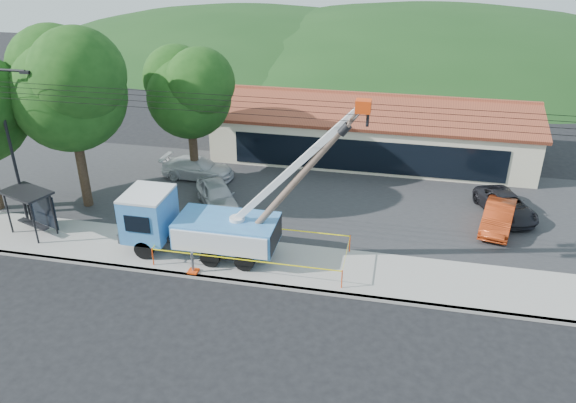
% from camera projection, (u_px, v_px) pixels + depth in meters
% --- Properties ---
extents(ground, '(120.00, 120.00, 0.00)m').
position_uv_depth(ground, '(243.00, 312.00, 24.77)').
color(ground, black).
rests_on(ground, ground).
extents(curb, '(60.00, 0.25, 0.15)m').
position_uv_depth(curb, '(255.00, 284.00, 26.58)').
color(curb, '#9C9892').
rests_on(curb, ground).
extents(sidewalk, '(60.00, 4.00, 0.15)m').
position_uv_depth(sidewalk, '(265.00, 262.00, 28.24)').
color(sidewalk, '#9C9892').
rests_on(sidewalk, ground).
extents(parking_lot, '(60.00, 12.00, 0.10)m').
position_uv_depth(parking_lot, '(296.00, 195.00, 35.25)').
color(parking_lot, '#28282B').
rests_on(parking_lot, ground).
extents(strip_mall, '(22.50, 8.53, 4.67)m').
position_uv_depth(strip_mall, '(371.00, 131.00, 40.68)').
color(strip_mall, beige).
rests_on(strip_mall, ground).
extents(streetlight, '(2.13, 0.22, 9.00)m').
position_uv_depth(streetlight, '(12.00, 138.00, 29.34)').
color(streetlight, black).
rests_on(streetlight, ground).
extents(tree_west_near, '(7.56, 6.72, 10.80)m').
position_uv_depth(tree_west_near, '(67.00, 84.00, 30.64)').
color(tree_west_near, '#332316').
rests_on(tree_west_near, ground).
extents(tree_lot, '(6.30, 5.60, 8.94)m').
position_uv_depth(tree_lot, '(189.00, 89.00, 34.68)').
color(tree_lot, '#332316').
rests_on(tree_lot, ground).
extents(hill_west, '(78.40, 56.00, 28.00)m').
position_uv_depth(hill_west, '(249.00, 50.00, 75.70)').
color(hill_west, '#163814').
rests_on(hill_west, ground).
extents(hill_center, '(89.60, 64.00, 32.00)m').
position_uv_depth(hill_center, '(439.00, 58.00, 71.05)').
color(hill_center, '#163814').
rests_on(hill_center, ground).
extents(utility_truck, '(12.13, 4.21, 8.59)m').
position_uv_depth(utility_truck, '(197.00, 223.00, 28.28)').
color(utility_truck, black).
rests_on(utility_truck, ground).
extents(leaning_pole, '(6.60, 1.88, 8.53)m').
position_uv_depth(leaning_pole, '(298.00, 179.00, 26.02)').
color(leaning_pole, brown).
rests_on(leaning_pole, ground).
extents(bus_shelter, '(3.00, 2.39, 2.52)m').
position_uv_depth(bus_shelter, '(31.00, 202.00, 30.09)').
color(bus_shelter, black).
rests_on(bus_shelter, ground).
extents(caution_tape, '(9.44, 3.34, 0.97)m').
position_uv_depth(caution_tape, '(253.00, 246.00, 28.16)').
color(caution_tape, '#E63C0C').
rests_on(caution_tape, ground).
extents(car_silver, '(4.06, 4.90, 1.58)m').
position_uv_depth(car_silver, '(218.00, 208.00, 33.76)').
color(car_silver, '#A3A6AA').
rests_on(car_silver, ground).
extents(car_red, '(2.50, 4.61, 1.44)m').
position_uv_depth(car_red, '(496.00, 230.00, 31.39)').
color(car_red, '#A33110').
rests_on(car_red, ground).
extents(car_white, '(4.89, 2.11, 1.40)m').
position_uv_depth(car_white, '(199.00, 179.00, 37.60)').
color(car_white, silver).
rests_on(car_white, ground).
extents(car_dark, '(3.64, 5.16, 1.31)m').
position_uv_depth(car_dark, '(503.00, 216.00, 32.82)').
color(car_dark, black).
rests_on(car_dark, ground).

